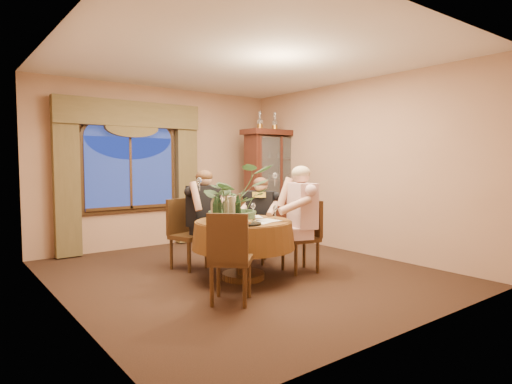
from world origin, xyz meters
TOP-DOWN VIEW (x-y plane):
  - floor at (0.00, 0.00)m, footprint 5.00×5.00m
  - wall_back at (0.00, 2.50)m, footprint 4.50×0.00m
  - wall_right at (2.25, 0.00)m, footprint 0.00×5.00m
  - ceiling at (0.00, 0.00)m, footprint 5.00×5.00m
  - window at (-0.60, 2.43)m, footprint 1.62×0.10m
  - arched_transom at (-0.60, 2.43)m, footprint 1.60×0.06m
  - drapery_left at (-1.63, 2.38)m, footprint 0.38×0.14m
  - drapery_right at (0.43, 2.38)m, footprint 0.38×0.14m
  - swag_valance at (-0.60, 2.35)m, footprint 2.45×0.16m
  - dining_table at (-0.17, -0.25)m, footprint 1.56×1.56m
  - china_cabinet at (2.00, 1.75)m, footprint 1.30×0.51m
  - oil_lamp_left at (1.64, 1.75)m, footprint 0.11×0.11m
  - oil_lamp_center at (2.00, 1.75)m, footprint 0.11×0.11m
  - oil_lamp_right at (2.36, 1.75)m, footprint 0.11×0.11m
  - chair_right at (0.65, -0.42)m, footprint 0.50×0.50m
  - chair_back_right at (0.47, 0.42)m, footprint 0.59×0.59m
  - chair_back at (-0.47, 0.65)m, footprint 0.53×0.53m
  - chair_front_left at (-0.80, -0.91)m, footprint 0.59×0.59m
  - person_pink at (0.60, -0.51)m, footprint 0.61×0.64m
  - person_back at (-0.27, 0.57)m, footprint 0.55×0.51m
  - person_scarf at (0.49, 0.24)m, footprint 0.60×0.61m
  - stoneware_vase at (-0.29, -0.16)m, footprint 0.16×0.16m
  - centerpiece_plant at (-0.24, -0.15)m, footprint 0.92×1.02m
  - olive_bowl at (-0.09, -0.27)m, footprint 0.16×0.16m
  - cheese_platter at (-0.36, -0.60)m, footprint 0.32×0.32m
  - wine_bottle_0 at (-0.56, -0.16)m, footprint 0.07×0.07m
  - wine_bottle_1 at (-0.53, -0.24)m, footprint 0.07×0.07m
  - wine_bottle_2 at (-0.39, -0.20)m, footprint 0.07×0.07m
  - wine_bottle_3 at (-0.63, -0.32)m, footprint 0.07×0.07m
  - wine_bottle_4 at (-0.31, -0.33)m, footprint 0.07×0.07m
  - wine_bottle_5 at (-0.42, -0.04)m, footprint 0.07×0.07m
  - tasting_paper_0 at (0.06, -0.46)m, footprint 0.22×0.31m
  - tasting_paper_1 at (0.12, -0.06)m, footprint 0.32×0.36m
  - tasting_paper_2 at (-0.17, -0.53)m, footprint 0.31×0.36m
  - wine_glass_person_pink at (0.24, -0.39)m, footprint 0.07×0.07m
  - wine_glass_person_back at (-0.22, 0.18)m, footprint 0.07×0.07m
  - wine_glass_person_scarf at (0.17, 0.00)m, footprint 0.07×0.07m

SIDE VIEW (x-z plane):
  - floor at x=0.00m, z-range 0.00..0.00m
  - dining_table at x=-0.17m, z-range 0.00..0.75m
  - chair_right at x=0.65m, z-range 0.00..0.96m
  - chair_back_right at x=0.47m, z-range 0.00..0.96m
  - chair_back at x=-0.47m, z-range 0.00..0.96m
  - chair_front_left at x=-0.80m, z-range 0.00..0.96m
  - person_scarf at x=0.49m, z-range 0.00..1.27m
  - person_back at x=-0.27m, z-range 0.00..1.38m
  - person_pink at x=0.60m, z-range 0.00..1.44m
  - tasting_paper_0 at x=0.06m, z-range 0.75..0.76m
  - tasting_paper_1 at x=0.12m, z-range 0.75..0.76m
  - tasting_paper_2 at x=-0.17m, z-range 0.75..0.76m
  - cheese_platter at x=-0.36m, z-range 0.75..0.77m
  - olive_bowl at x=-0.09m, z-range 0.75..0.80m
  - wine_glass_person_pink at x=0.24m, z-range 0.75..0.93m
  - wine_glass_person_back at x=-0.22m, z-range 0.75..0.93m
  - wine_glass_person_scarf at x=0.17m, z-range 0.75..0.93m
  - stoneware_vase at x=-0.29m, z-range 0.75..1.05m
  - wine_bottle_0 at x=-0.56m, z-range 0.75..1.08m
  - wine_bottle_1 at x=-0.53m, z-range 0.75..1.08m
  - wine_bottle_2 at x=-0.39m, z-range 0.75..1.08m
  - wine_bottle_3 at x=-0.63m, z-range 0.75..1.08m
  - wine_bottle_4 at x=-0.31m, z-range 0.75..1.08m
  - wine_bottle_5 at x=-0.42m, z-range 0.75..1.08m
  - china_cabinet at x=2.00m, z-range 0.00..2.09m
  - drapery_left at x=-1.63m, z-range 0.02..2.34m
  - drapery_right at x=0.43m, z-range 0.02..2.34m
  - window at x=-0.60m, z-range 0.64..1.96m
  - centerpiece_plant at x=-0.24m, z-range 0.95..1.75m
  - wall_back at x=0.00m, z-range -0.85..3.65m
  - wall_right at x=2.25m, z-range -1.10..3.90m
  - arched_transom at x=-0.60m, z-range 1.86..2.30m
  - oil_lamp_left at x=1.64m, z-range 2.09..2.43m
  - oil_lamp_center at x=2.00m, z-range 2.09..2.43m
  - oil_lamp_right at x=2.36m, z-range 2.09..2.43m
  - swag_valance at x=-0.60m, z-range 2.07..2.49m
  - ceiling at x=0.00m, z-range 2.80..2.80m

